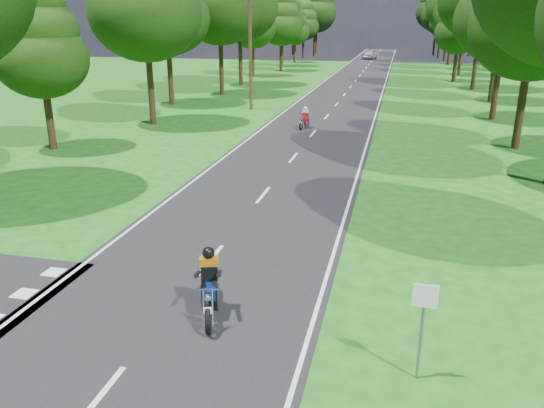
# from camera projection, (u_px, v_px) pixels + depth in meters

# --- Properties ---
(ground) EXTENTS (160.00, 160.00, 0.00)m
(ground) POSITION_uv_depth(u_px,v_px,m) (183.00, 294.00, 12.98)
(ground) COLOR #164F12
(ground) RESTS_ON ground
(main_road) EXTENTS (7.00, 140.00, 0.02)m
(main_road) POSITION_uv_depth(u_px,v_px,m) (356.00, 81.00, 58.95)
(main_road) COLOR black
(main_road) RESTS_ON ground
(road_markings) EXTENTS (7.40, 140.00, 0.01)m
(road_markings) POSITION_uv_depth(u_px,v_px,m) (353.00, 82.00, 57.25)
(road_markings) COLOR silver
(road_markings) RESTS_ON main_road
(treeline) EXTENTS (40.00, 115.35, 14.78)m
(treeline) POSITION_uv_depth(u_px,v_px,m) (378.00, 4.00, 65.19)
(treeline) COLOR black
(treeline) RESTS_ON ground
(telegraph_pole) EXTENTS (1.20, 0.26, 8.00)m
(telegraph_pole) POSITION_uv_depth(u_px,v_px,m) (250.00, 54.00, 38.70)
(telegraph_pole) COLOR #382616
(telegraph_pole) RESTS_ON ground
(road_sign) EXTENTS (0.45, 0.07, 2.00)m
(road_sign) POSITION_uv_depth(u_px,v_px,m) (423.00, 316.00, 9.49)
(road_sign) COLOR slate
(road_sign) RESTS_ON ground
(rider_near_blue) EXTENTS (1.15, 1.98, 1.57)m
(rider_near_blue) POSITION_uv_depth(u_px,v_px,m) (209.00, 283.00, 11.84)
(rider_near_blue) COLOR navy
(rider_near_blue) RESTS_ON main_road
(rider_far_red) EXTENTS (0.74, 1.66, 1.34)m
(rider_far_red) POSITION_uv_depth(u_px,v_px,m) (304.00, 118.00, 32.68)
(rider_far_red) COLOR #B50D1F
(rider_far_red) RESTS_ON main_road
(distant_car) EXTENTS (2.79, 4.77, 1.53)m
(distant_car) POSITION_uv_depth(u_px,v_px,m) (370.00, 54.00, 91.91)
(distant_car) COLOR silver
(distant_car) RESTS_ON main_road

